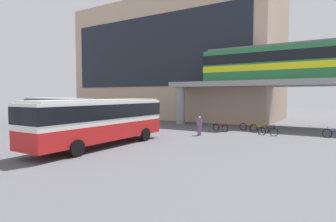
{
  "coord_description": "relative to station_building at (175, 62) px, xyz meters",
  "views": [
    {
      "loc": [
        14.81,
        -13.99,
        3.54
      ],
      "look_at": [
        2.28,
        5.77,
        2.2
      ],
      "focal_mm": 30.25,
      "sensor_mm": 36.0,
      "label": 1
    }
  ],
  "objects": [
    {
      "name": "ground_plane",
      "position": [
        8.57,
        -14.98,
        -8.77
      ],
      "size": [
        120.0,
        120.0,
        0.0
      ],
      "primitive_type": "plane",
      "color": "#515156"
    },
    {
      "name": "station_building",
      "position": [
        0.0,
        0.0,
        0.0
      ],
      "size": [
        31.51,
        13.09,
        17.53
      ],
      "color": "tan",
      "rests_on": "ground_plane"
    },
    {
      "name": "elevated_platform",
      "position": [
        20.89,
        -6.46,
        -4.35
      ],
      "size": [
        31.55,
        7.07,
        5.07
      ],
      "color": "gray",
      "rests_on": "ground_plane"
    },
    {
      "name": "train",
      "position": [
        20.17,
        -6.46,
        -1.73
      ],
      "size": [
        22.99,
        2.96,
        3.84
      ],
      "color": "#26723F",
      "rests_on": "elevated_platform"
    },
    {
      "name": "bus_main",
      "position": [
        9.14,
        -25.21,
        -6.78
      ],
      "size": [
        2.89,
        11.08,
        3.22
      ],
      "color": "red",
      "rests_on": "ground_plane"
    },
    {
      "name": "bus_secondary",
      "position": [
        -1.31,
        -20.97,
        -6.78
      ],
      "size": [
        11.33,
        4.77,
        3.22
      ],
      "color": "orange",
      "rests_on": "ground_plane"
    },
    {
      "name": "bicycle_red",
      "position": [
        13.14,
        -13.36,
        -8.41
      ],
      "size": [
        1.75,
        0.5,
        1.04
      ],
      "color": "black",
      "rests_on": "ground_plane"
    },
    {
      "name": "bicycle_black",
      "position": [
        17.63,
        -13.68,
        -8.41
      ],
      "size": [
        1.79,
        0.21,
        1.04
      ],
      "color": "black",
      "rests_on": "ground_plane"
    },
    {
      "name": "bicycle_blue",
      "position": [
        22.59,
        -12.09,
        -8.41
      ],
      "size": [
        1.77,
        0.36,
        1.04
      ],
      "color": "black",
      "rests_on": "ground_plane"
    },
    {
      "name": "bicycle_orange",
      "position": [
        16.57,
        -12.41,
        -8.41
      ],
      "size": [
        1.79,
        0.15,
        1.04
      ],
      "color": "black",
      "rests_on": "ground_plane"
    },
    {
      "name": "bicycle_brown",
      "position": [
        15.17,
        -11.1,
        -8.41
      ],
      "size": [
        1.79,
        0.16,
        1.04
      ],
      "color": "black",
      "rests_on": "ground_plane"
    },
    {
      "name": "pedestrian_at_kerb",
      "position": [
        -7.06,
        -13.2,
        -7.93
      ],
      "size": [
        0.41,
        0.32,
        1.78
      ],
      "color": "maroon",
      "rests_on": "ground_plane"
    },
    {
      "name": "pedestrian_by_bike_rack",
      "position": [
        12.57,
        -16.79,
        -7.98
      ],
      "size": [
        0.45,
        0.35,
        1.67
      ],
      "color": "#724C8C",
      "rests_on": "ground_plane"
    }
  ]
}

